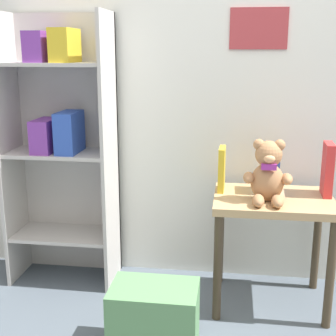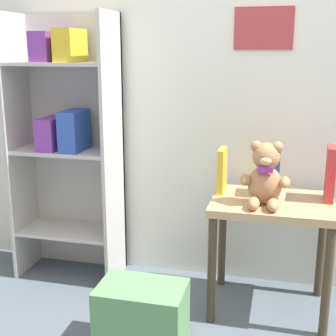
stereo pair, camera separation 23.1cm
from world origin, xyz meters
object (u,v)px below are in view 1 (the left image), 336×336
object	(u,v)px
book_standing_yellow	(222,169)
book_standing_red	(328,169)
display_table	(272,216)
book_standing_blue	(274,168)
teddy_bear	(268,174)
bookshelf_side	(61,136)
storage_bin	(154,319)

from	to	relation	value
book_standing_yellow	book_standing_red	xyz separation A→B (m)	(0.50, -0.01, 0.02)
display_table	book_standing_blue	size ratio (longest dim) A/B	2.37
teddy_bear	book_standing_red	world-z (taller)	teddy_bear
bookshelf_side	book_standing_yellow	xyz separation A→B (m)	(0.85, -0.07, -0.13)
book_standing_yellow	book_standing_red	size ratio (longest dim) A/B	0.85
storage_bin	book_standing_yellow	bearing A→B (deg)	65.06
teddy_bear	storage_bin	bearing A→B (deg)	-140.09
book_standing_yellow	storage_bin	xyz separation A→B (m)	(-0.25, -0.54, -0.52)
teddy_bear	book_standing_blue	xyz separation A→B (m)	(0.04, 0.16, -0.01)
display_table	book_standing_red	xyz separation A→B (m)	(0.25, 0.07, 0.22)
book_standing_yellow	book_standing_blue	size ratio (longest dim) A/B	0.91
bookshelf_side	display_table	bearing A→B (deg)	-7.93
display_table	storage_bin	world-z (taller)	display_table
teddy_bear	book_standing_red	xyz separation A→B (m)	(0.29, 0.14, -0.00)
display_table	storage_bin	xyz separation A→B (m)	(-0.50, -0.46, -0.32)
display_table	storage_bin	bearing A→B (deg)	-137.56
bookshelf_side	book_standing_red	size ratio (longest dim) A/B	5.59
book_standing_yellow	book_standing_blue	xyz separation A→B (m)	(0.25, 0.01, 0.01)
teddy_bear	book_standing_red	distance (m)	0.32
bookshelf_side	storage_bin	world-z (taller)	bookshelf_side
storage_bin	display_table	bearing A→B (deg)	42.44
bookshelf_side	book_standing_blue	world-z (taller)	bookshelf_side
display_table	book_standing_red	bearing A→B (deg)	15.58
teddy_bear	book_standing_blue	bearing A→B (deg)	76.37
storage_bin	bookshelf_side	bearing A→B (deg)	134.16
display_table	teddy_bear	bearing A→B (deg)	-118.20
book_standing_blue	storage_bin	world-z (taller)	book_standing_blue
display_table	book_standing_red	size ratio (longest dim) A/B	2.21
bookshelf_side	book_standing_red	world-z (taller)	bookshelf_side
teddy_bear	book_standing_yellow	size ratio (longest dim) A/B	1.34
bookshelf_side	storage_bin	bearing A→B (deg)	-45.84
bookshelf_side	teddy_bear	world-z (taller)	bookshelf_side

